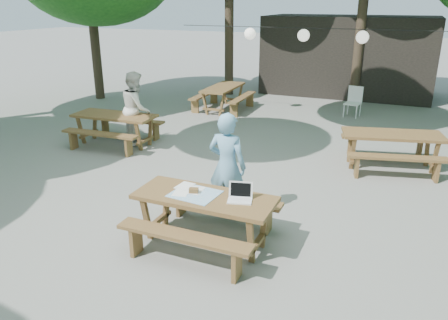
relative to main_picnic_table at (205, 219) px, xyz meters
name	(u,v)px	position (x,y,z in m)	size (l,w,h in m)	color
ground	(228,197)	(-0.29, 1.56, -0.39)	(80.00, 80.00, 0.00)	slate
pavilion	(349,55)	(0.21, 12.06, 1.01)	(6.00, 3.00, 2.80)	black
main_picnic_table	(205,219)	(0.00, 0.00, 0.00)	(2.00, 1.58, 0.75)	brown
picnic_table_nw	(115,129)	(-4.00, 3.34, 0.00)	(2.04, 1.68, 0.75)	brown
picnic_table_ne	(391,150)	(2.27, 4.29, 0.00)	(2.22, 1.99, 0.75)	brown
picnic_table_far_w	(223,98)	(-3.00, 7.68, 0.00)	(1.62, 2.02, 0.75)	brown
woman	(227,166)	(-0.04, 0.92, 0.48)	(0.63, 0.42, 1.74)	#6FA7CB
second_person	(136,108)	(-3.57, 3.65, 0.49)	(0.85, 0.67, 1.76)	white
plastic_chair	(352,108)	(0.95, 8.40, -0.13)	(0.51, 0.51, 0.90)	silver
laptop	(240,196)	(0.51, 0.08, 0.42)	(0.39, 0.34, 0.24)	white
tabletop_clutter	(194,193)	(-0.17, 0.01, 0.37)	(0.72, 0.63, 0.08)	#3C8FCF
paper_lanterns	(304,35)	(-0.47, 7.56, 2.02)	(9.00, 0.34, 0.38)	black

